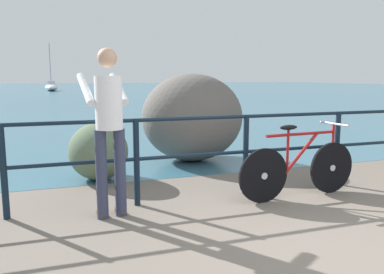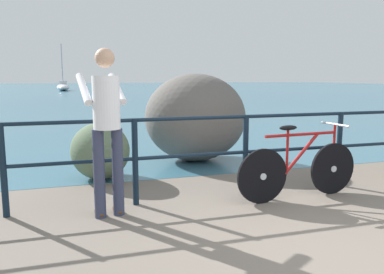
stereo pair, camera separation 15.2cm
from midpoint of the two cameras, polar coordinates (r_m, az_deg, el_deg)
name	(u,v)px [view 1 (the left image)]	position (r m, az deg, el deg)	size (l,w,h in m)	color
ground_plane	(101,104)	(22.65, -13.37, 4.67)	(120.00, 120.00, 0.10)	#6B6056
sea_surface	(77,89)	(50.50, -16.47, 6.77)	(120.00, 90.00, 0.01)	#38667A
promenade_railing	(246,145)	(4.96, 7.01, -1.16)	(8.45, 0.07, 1.02)	black
bicycle	(299,167)	(4.99, 14.57, -4.23)	(1.70, 0.48, 0.92)	black
person_at_railing	(109,125)	(4.17, -13.08, 1.71)	(0.51, 0.66, 1.78)	#333851
breakwater_boulder_main	(192,117)	(6.94, -0.60, 2.88)	(1.80, 1.66, 1.55)	#605B56
breakwater_boulder_left	(98,151)	(5.87, -14.23, -2.03)	(0.86, 1.01, 0.83)	#56694E
sailboat	(51,87)	(44.26, -19.96, 6.91)	(1.32, 4.40, 4.90)	white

